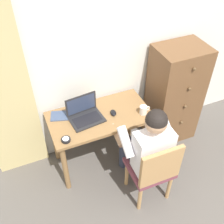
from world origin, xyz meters
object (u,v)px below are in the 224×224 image
object	(u,v)px
desk	(100,124)
coffee_mug	(144,110)
chair	(153,169)
computer_mouse	(113,113)
dresser	(174,95)
person_seated	(146,144)
laptop	(85,114)
notebook_pad	(61,116)
desk_clock	(66,140)

from	to	relation	value
desk	coffee_mug	xyz separation A→B (m)	(0.44, -0.15, 0.17)
desk	chair	world-z (taller)	chair
computer_mouse	chair	bearing A→B (deg)	-67.32
dresser	person_seated	world-z (taller)	dresser
laptop	computer_mouse	bearing A→B (deg)	-11.73
desk	person_seated	distance (m)	0.58
chair	person_seated	world-z (taller)	person_seated
desk	person_seated	bearing A→B (deg)	-59.22
coffee_mug	computer_mouse	bearing A→B (deg)	158.87
person_seated	computer_mouse	world-z (taller)	person_seated
laptop	notebook_pad	world-z (taller)	laptop
desk	chair	xyz separation A→B (m)	(0.29, -0.68, -0.12)
desk	desk_clock	world-z (taller)	desk_clock
dresser	coffee_mug	distance (m)	0.61
dresser	coffee_mug	size ratio (longest dim) A/B	10.60
person_seated	computer_mouse	xyz separation A→B (m)	(-0.15, 0.47, 0.08)
notebook_pad	desk_clock	bearing A→B (deg)	-79.98
computer_mouse	desk_clock	xyz separation A→B (m)	(-0.57, -0.18, -0.00)
desk_clock	person_seated	bearing A→B (deg)	-22.04
dresser	chair	world-z (taller)	dresser
dresser	person_seated	size ratio (longest dim) A/B	1.08
desk_clock	notebook_pad	distance (m)	0.36
desk	dresser	xyz separation A→B (m)	(0.99, 0.08, 0.03)
desk	notebook_pad	xyz separation A→B (m)	(-0.38, 0.15, 0.13)
computer_mouse	person_seated	bearing A→B (deg)	-62.26
chair	coffee_mug	bearing A→B (deg)	74.33
notebook_pad	desk	bearing A→B (deg)	-4.71
dresser	laptop	xyz separation A→B (m)	(-1.14, -0.05, 0.14)
dresser	coffee_mug	bearing A→B (deg)	-157.76
chair	desk_clock	distance (m)	0.90
dresser	computer_mouse	distance (m)	0.86
computer_mouse	desk_clock	bearing A→B (deg)	-153.26
desk_clock	desk	bearing A→B (deg)	25.76
laptop	chair	bearing A→B (deg)	-57.94
chair	computer_mouse	distance (m)	0.72
chair	notebook_pad	world-z (taller)	chair
desk_clock	coffee_mug	bearing A→B (deg)	3.90
chair	person_seated	distance (m)	0.26
chair	notebook_pad	bearing A→B (deg)	128.98
dresser	coffee_mug	xyz separation A→B (m)	(-0.55, -0.22, 0.13)
dresser	computer_mouse	xyz separation A→B (m)	(-0.85, -0.11, 0.10)
person_seated	coffee_mug	world-z (taller)	person_seated
person_seated	notebook_pad	bearing A→B (deg)	136.08
desk	dresser	bearing A→B (deg)	4.52
person_seated	desk_clock	bearing A→B (deg)	157.96
desk	computer_mouse	xyz separation A→B (m)	(0.14, -0.03, 0.14)
desk	notebook_pad	size ratio (longest dim) A/B	5.17
person_seated	computer_mouse	distance (m)	0.50
dresser	chair	xyz separation A→B (m)	(-0.70, -0.76, -0.16)
desk_clock	coffee_mug	size ratio (longest dim) A/B	0.75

